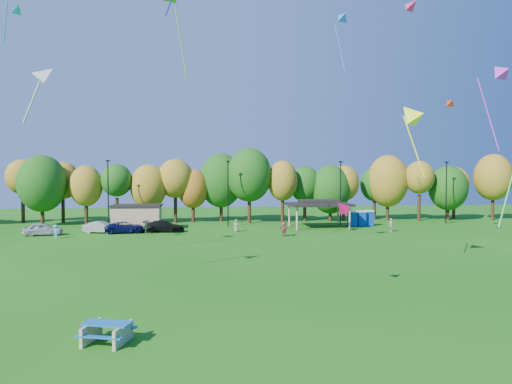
{
  "coord_description": "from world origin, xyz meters",
  "views": [
    {
      "loc": [
        -2.0,
        -22.69,
        6.96
      ],
      "look_at": [
        1.61,
        6.0,
        5.95
      ],
      "focal_mm": 32.0,
      "sensor_mm": 36.0,
      "label": 1
    }
  ],
  "objects": [
    {
      "name": "kite_3",
      "position": [
        23.37,
        21.22,
        14.44
      ],
      "size": [
        1.01,
        1.3,
        1.31
      ],
      "color": "red"
    },
    {
      "name": "far_person_0",
      "position": [
        2.61,
        33.85,
        0.78
      ],
      "size": [
        0.9,
        0.79,
        1.56
      ],
      "primitive_type": "imported",
      "rotation": [
        0.0,
        0.0,
        5.81
      ],
      "color": "gray",
      "rests_on": "ground"
    },
    {
      "name": "utility_building",
      "position": [
        -10.0,
        38.0,
        1.64
      ],
      "size": [
        6.3,
        4.3,
        3.25
      ],
      "color": "tan",
      "rests_on": "ground"
    },
    {
      "name": "far_person_1",
      "position": [
        -8.28,
        32.77,
        0.8
      ],
      "size": [
        0.89,
        0.98,
        1.61
      ],
      "primitive_type": "imported",
      "rotation": [
        0.0,
        0.0,
        4.05
      ],
      "color": "#667E4D",
      "rests_on": "ground"
    },
    {
      "name": "car_c",
      "position": [
        -10.9,
        34.37,
        0.69
      ],
      "size": [
        5.2,
        2.88,
        1.38
      ],
      "primitive_type": "imported",
      "rotation": [
        0.0,
        0.0,
        1.69
      ],
      "color": "#0B0D44",
      "rests_on": "ground"
    },
    {
      "name": "car_a",
      "position": [
        -20.14,
        33.23,
        0.74
      ],
      "size": [
        4.58,
        2.49,
        1.48
      ],
      "primitive_type": "imported",
      "rotation": [
        0.0,
        0.0,
        1.75
      ],
      "color": "#BDBDBD",
      "rests_on": "ground"
    },
    {
      "name": "kite_12",
      "position": [
        6.24,
        2.88,
        5.15
      ],
      "size": [
        1.3,
        1.09,
        1.12
      ],
      "color": "#C30A47"
    },
    {
      "name": "porta_potties",
      "position": [
        20.28,
        37.98,
        1.1
      ],
      "size": [
        3.75,
        1.82,
        2.18
      ],
      "color": "#0C38A3",
      "rests_on": "ground"
    },
    {
      "name": "kite_6",
      "position": [
        12.92,
        24.3,
        23.57
      ],
      "size": [
        1.7,
        3.79,
        6.41
      ],
      "color": "#2867FF"
    },
    {
      "name": "kite_4",
      "position": [
        13.2,
        8.88,
        11.44
      ],
      "size": [
        2.86,
        3.24,
        5.69
      ],
      "color": "#E6FF1A"
    },
    {
      "name": "lamp_posts",
      "position": [
        2.0,
        40.0,
        4.9
      ],
      "size": [
        64.5,
        0.25,
        9.09
      ],
      "color": "black",
      "rests_on": "ground"
    },
    {
      "name": "far_person_5",
      "position": [
        -17.85,
        30.28,
        0.77
      ],
      "size": [
        1.15,
        0.96,
        1.55
      ],
      "primitive_type": "imported",
      "rotation": [
        0.0,
        0.0,
        5.82
      ],
      "color": "#549DBA",
      "rests_on": "ground"
    },
    {
      "name": "car_b",
      "position": [
        -13.81,
        34.64,
        0.71
      ],
      "size": [
        4.57,
        2.61,
        1.42
      ],
      "primitive_type": "imported",
      "rotation": [
        0.0,
        0.0,
        1.3
      ],
      "color": "#A0A1A6",
      "rests_on": "ground"
    },
    {
      "name": "pavilion",
      "position": [
        14.0,
        37.0,
        3.23
      ],
      "size": [
        8.2,
        6.2,
        3.77
      ],
      "color": "tan",
      "rests_on": "ground"
    },
    {
      "name": "far_person_4",
      "position": [
        21.86,
        31.63,
        0.84
      ],
      "size": [
        0.54,
        0.69,
        1.69
      ],
      "primitive_type": "imported",
      "rotation": [
        0.0,
        0.0,
        4.95
      ],
      "color": "#CA5FAE",
      "rests_on": "ground"
    },
    {
      "name": "car_d",
      "position": [
        -6.29,
        34.74,
        0.72
      ],
      "size": [
        5.16,
        2.5,
        1.45
      ],
      "primitive_type": "imported",
      "rotation": [
        0.0,
        0.0,
        1.47
      ],
      "color": "black",
      "rests_on": "ground"
    },
    {
      "name": "kite_2",
      "position": [
        -10.59,
        4.67,
        12.69
      ],
      "size": [
        2.29,
        1.58,
        3.53
      ],
      "color": "#BDBDBD"
    },
    {
      "name": "kite_9",
      "position": [
        25.58,
        16.64,
        16.58
      ],
      "size": [
        2.07,
        4.96,
        8.45
      ],
      "color": "#C529DC"
    },
    {
      "name": "ground",
      "position": [
        0.0,
        0.0,
        0.0
      ],
      "size": [
        160.0,
        160.0,
        0.0
      ],
      "primitive_type": "plane",
      "color": "#19600F",
      "rests_on": "ground"
    },
    {
      "name": "far_person_2",
      "position": [
        7.73,
        28.9,
        0.86
      ],
      "size": [
        1.2,
        1.66,
        1.73
      ],
      "primitive_type": "imported",
      "rotation": [
        0.0,
        0.0,
        5.2
      ],
      "color": "#A14354",
      "rests_on": "ground"
    },
    {
      "name": "kite_1",
      "position": [
        -19.76,
        25.5,
        23.49
      ],
      "size": [
        2.16,
        2.46,
        4.45
      ],
      "color": "#0DA0D1"
    },
    {
      "name": "kite_13",
      "position": [
        17.76,
        18.08,
        22.9
      ],
      "size": [
        1.8,
        1.93,
        1.58
      ],
      "color": "#D22371"
    },
    {
      "name": "tree_line",
      "position": [
        -1.03,
        45.51,
        5.91
      ],
      "size": [
        93.57,
        10.55,
        11.15
      ],
      "color": "black",
      "rests_on": "ground"
    },
    {
      "name": "picnic_table",
      "position": [
        -5.82,
        -3.31,
        0.5
      ],
      "size": [
        2.39,
        2.17,
        0.86
      ],
      "rotation": [
        0.0,
        0.0,
        -0.31
      ],
      "color": "tan",
      "rests_on": "ground"
    }
  ]
}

